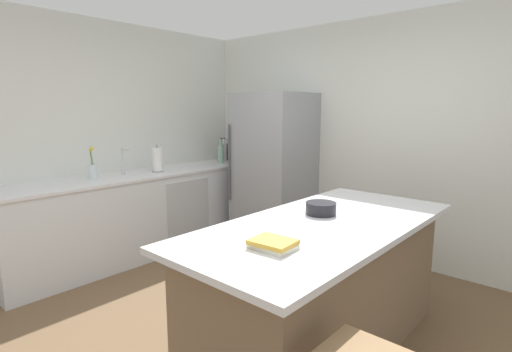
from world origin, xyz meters
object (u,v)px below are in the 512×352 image
kitchen_island (322,285)px  whiskey_bottle (229,151)px  refrigerator (274,170)px  gin_bottle (221,153)px  mixing_bowl (321,208)px  sink_faucet (123,160)px  soda_bottle (224,152)px  paper_towel_roll (158,160)px  cookbook_stack (273,244)px  flower_vase (92,169)px  vinegar_bottle (221,154)px

kitchen_island → whiskey_bottle: size_ratio=7.07×
kitchen_island → refrigerator: 2.25m
kitchen_island → gin_bottle: gin_bottle is taller
kitchen_island → whiskey_bottle: whiskey_bottle is taller
refrigerator → mixing_bowl: bearing=-41.3°
sink_faucet → soda_bottle: 1.54m
paper_towel_roll → cookbook_stack: bearing=-21.6°
gin_bottle → flower_vase: bearing=-94.0°
sink_faucet → flower_vase: bearing=-87.7°
refrigerator → paper_towel_roll: refrigerator is taller
flower_vase → vinegar_bottle: 1.79m
vinegar_bottle → cookbook_stack: (2.61, -2.07, -0.10)m
kitchen_island → sink_faucet: bearing=179.4°
flower_vase → kitchen_island: bearing=7.4°
soda_bottle → cookbook_stack: size_ratio=1.29×
sink_faucet → mixing_bowl: sink_faucet is taller
paper_towel_roll → cookbook_stack: (2.52, -1.00, -0.13)m
refrigerator → whiskey_bottle: (-0.95, 0.17, 0.14)m
soda_bottle → flower_vase: bearing=-88.9°
soda_bottle → cookbook_stack: bearing=-39.4°
flower_vase → sink_faucet: bearing=92.3°
flower_vase → cookbook_stack: flower_vase is taller
whiskey_bottle → mixing_bowl: 2.88m
flower_vase → cookbook_stack: (2.61, -0.28, -0.10)m
vinegar_bottle → mixing_bowl: vinegar_bottle is taller
gin_bottle → mixing_bowl: bearing=-27.6°
whiskey_bottle → sink_faucet: bearing=-89.4°
flower_vase → vinegar_bottle: flower_vase is taller
sink_faucet → mixing_bowl: (2.44, 0.13, -0.14)m
cookbook_stack → gin_bottle: bearing=141.7°
refrigerator → mixing_bowl: size_ratio=8.48×
refrigerator → cookbook_stack: bearing=-51.0°
gin_bottle → mixing_bowl: (2.31, -1.21, -0.11)m
soda_bottle → vinegar_bottle: bearing=-71.3°
vinegar_bottle → gin_bottle: bearing=-40.4°
flower_vase → paper_towel_roll: 0.73m
kitchen_island → mixing_bowl: mixing_bowl is taller
cookbook_stack → mixing_bowl: 0.78m
flower_vase → mixing_bowl: size_ratio=1.56×
kitchen_island → whiskey_bottle: bearing=147.4°
paper_towel_roll → whiskey_bottle: paper_towel_roll is taller
refrigerator → gin_bottle: 0.82m
flower_vase → gin_bottle: size_ratio=1.01×
sink_faucet → cookbook_stack: 2.70m
flower_vase → refrigerator: bearing=63.1°
kitchen_island → vinegar_bottle: (-2.55, 1.46, 0.57)m
kitchen_island → soda_bottle: size_ratio=6.78×
kitchen_island → refrigerator: size_ratio=1.17×
soda_bottle → gin_bottle: size_ratio=0.95×
paper_towel_roll → soda_bottle: size_ratio=0.99×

